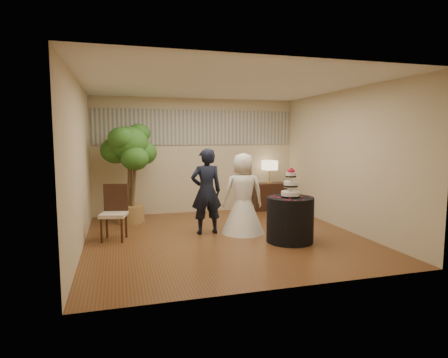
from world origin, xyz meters
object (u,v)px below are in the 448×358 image
object	(u,v)px
groom	(206,191)
table_lamp	(270,172)
bride	(243,193)
side_chair	(114,213)
wedding_cake	(291,182)
cake_table	(290,219)
ficus_tree	(130,172)
console	(269,196)

from	to	relation	value
groom	table_lamp	distance (m)	2.82
groom	bride	size ratio (longest dim) A/B	1.06
side_chair	bride	bearing A→B (deg)	10.55
wedding_cake	groom	bearing A→B (deg)	143.41
cake_table	table_lamp	xyz separation A→B (m)	(0.79, 2.84, 0.58)
cake_table	ficus_tree	world-z (taller)	ficus_tree
console	bride	bearing A→B (deg)	-123.81
bride	console	xyz separation A→B (m)	(1.40, 2.02, -0.44)
groom	ficus_tree	world-z (taller)	ficus_tree
wedding_cake	table_lamp	world-z (taller)	wedding_cake
wedding_cake	console	bearing A→B (deg)	74.42
wedding_cake	ficus_tree	world-z (taller)	ficus_tree
side_chair	cake_table	bearing A→B (deg)	-3.84
groom	wedding_cake	size ratio (longest dim) A/B	3.13
bride	cake_table	size ratio (longest dim) A/B	1.88
ficus_tree	side_chair	world-z (taller)	ficus_tree
console	groom	bearing A→B (deg)	-137.32
bride	wedding_cake	bearing A→B (deg)	136.58
console	table_lamp	distance (m)	0.64
console	side_chair	bearing A→B (deg)	-152.75
bride	ficus_tree	world-z (taller)	ficus_tree
groom	bride	xyz separation A→B (m)	(0.70, -0.15, -0.05)
bride	ficus_tree	xyz separation A→B (m)	(-2.08, 1.52, 0.32)
ficus_tree	cake_table	bearing A→B (deg)	-41.01
table_lamp	side_chair	distance (m)	4.29
bride	ficus_tree	bearing A→B (deg)	-25.91
bride	side_chair	distance (m)	2.44
bride	table_lamp	xyz separation A→B (m)	(1.40, 2.02, 0.20)
table_lamp	side_chair	world-z (taller)	table_lamp
bride	side_chair	xyz separation A→B (m)	(-2.42, 0.13, -0.28)
wedding_cake	console	distance (m)	3.04
wedding_cake	ficus_tree	xyz separation A→B (m)	(-2.69, 2.34, 0.03)
table_lamp	ficus_tree	world-z (taller)	ficus_tree
groom	wedding_cake	xyz separation A→B (m)	(1.30, -0.97, 0.24)
groom	console	distance (m)	2.85
cake_table	side_chair	bearing A→B (deg)	162.59
ficus_tree	side_chair	size ratio (longest dim) A/B	2.19
groom	cake_table	bearing A→B (deg)	142.67
console	ficus_tree	distance (m)	3.60
wedding_cake	ficus_tree	size ratio (longest dim) A/B	0.24
wedding_cake	table_lamp	bearing A→B (deg)	74.42
console	ficus_tree	xyz separation A→B (m)	(-3.48, -0.50, 0.76)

